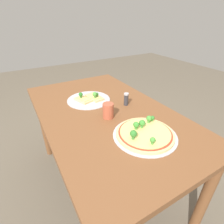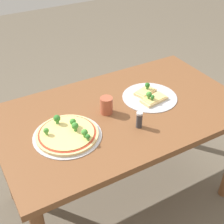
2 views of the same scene
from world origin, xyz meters
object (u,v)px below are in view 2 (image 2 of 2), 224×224
dining_table (122,123)px  pizza_tray_slice (150,96)px  drinking_cup (106,105)px  condiment_shaker (139,120)px  pizza_tray_whole (68,134)px

dining_table → pizza_tray_slice: size_ratio=4.27×
drinking_cup → condiment_shaker: size_ratio=1.06×
dining_table → pizza_tray_slice: pizza_tray_slice is taller
pizza_tray_whole → drinking_cup: bearing=-163.6°
pizza_tray_slice → condiment_shaker: (0.20, 0.19, 0.03)m
pizza_tray_whole → dining_table: bearing=-171.0°
drinking_cup → dining_table: bearing=165.4°
dining_table → condiment_shaker: (0.00, 0.16, 0.13)m
pizza_tray_whole → condiment_shaker: size_ratio=3.79×
pizza_tray_whole → drinking_cup: (-0.25, -0.07, 0.03)m
pizza_tray_whole → drinking_cup: drinking_cup is taller
pizza_tray_slice → drinking_cup: bearing=0.8°
condiment_shaker → dining_table: bearing=-90.2°
pizza_tray_slice → condiment_shaker: size_ratio=3.56×
pizza_tray_whole → pizza_tray_slice: (-0.54, -0.08, -0.00)m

